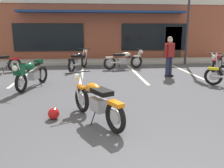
% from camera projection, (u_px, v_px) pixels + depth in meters
% --- Properties ---
extents(ground_plane, '(80.00, 80.00, 0.00)m').
position_uv_depth(ground_plane, '(123.00, 104.00, 6.39)').
color(ground_plane, '#47474C').
extents(sidewalk_kerb, '(22.00, 1.80, 0.14)m').
position_uv_depth(sidewalk_kerb, '(104.00, 61.00, 14.22)').
color(sidewalk_kerb, '#A8A59E').
rests_on(sidewalk_kerb, ground_plane).
extents(brick_storefront_building, '(16.82, 6.46, 3.78)m').
position_uv_depth(brick_storefront_building, '(101.00, 30.00, 17.70)').
color(brick_storefront_building, brown).
rests_on(brick_storefront_building, ground_plane).
extents(painted_stall_lines, '(12.37, 4.80, 0.01)m').
position_uv_depth(painted_stall_lines, '(109.00, 74.00, 10.74)').
color(painted_stall_lines, silver).
rests_on(painted_stall_lines, ground_plane).
extents(motorcycle_foreground_classic, '(1.25, 1.92, 0.98)m').
position_uv_depth(motorcycle_foreground_classic, '(96.00, 101.00, 5.15)').
color(motorcycle_foreground_classic, black).
rests_on(motorcycle_foreground_classic, ground_plane).
extents(motorcycle_red_sportbike, '(1.09, 2.00, 0.98)m').
position_uv_depth(motorcycle_red_sportbike, '(78.00, 61.00, 11.60)').
color(motorcycle_red_sportbike, black).
rests_on(motorcycle_red_sportbike, ground_plane).
extents(motorcycle_silver_naked, '(1.53, 1.76, 0.98)m').
position_uv_depth(motorcycle_silver_naked, '(217.00, 62.00, 11.03)').
color(motorcycle_silver_naked, black).
rests_on(motorcycle_silver_naked, ground_plane).
extents(motorcycle_blue_standard, '(2.08, 0.87, 0.98)m').
position_uv_depth(motorcycle_blue_standard, '(124.00, 60.00, 11.93)').
color(motorcycle_blue_standard, black).
rests_on(motorcycle_blue_standard, ground_plane).
extents(motorcycle_orange_scrambler, '(0.93, 2.06, 0.98)m').
position_uv_depth(motorcycle_orange_scrambler, '(31.00, 73.00, 8.03)').
color(motorcycle_orange_scrambler, black).
rests_on(motorcycle_orange_scrambler, ground_plane).
extents(person_in_black_shirt, '(0.56, 0.42, 1.68)m').
position_uv_depth(person_in_black_shirt, '(169.00, 54.00, 9.89)').
color(person_in_black_shirt, black).
rests_on(person_in_black_shirt, ground_plane).
extents(helmet_on_pavement, '(0.26, 0.26, 0.26)m').
position_uv_depth(helmet_on_pavement, '(54.00, 114.00, 5.33)').
color(helmet_on_pavement, '#B71414').
rests_on(helmet_on_pavement, ground_plane).
extents(parking_lot_lamp_post, '(0.24, 0.76, 5.01)m').
position_uv_depth(parking_lot_lamp_post, '(190.00, 5.00, 12.75)').
color(parking_lot_lamp_post, '#2D2D33').
rests_on(parking_lot_lamp_post, ground_plane).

